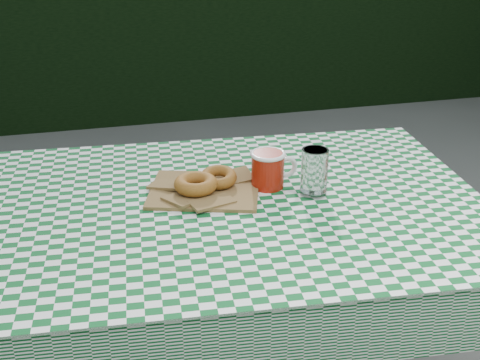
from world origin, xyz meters
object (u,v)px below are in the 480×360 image
paper_bag (204,190)px  drinking_glass (314,172)px  coffee_mug (268,170)px  table (223,333)px

paper_bag → drinking_glass: drinking_glass is taller
coffee_mug → table: bearing=-159.0°
table → paper_bag: bearing=115.0°
drinking_glass → table: bearing=178.7°
table → drinking_glass: 0.50m
table → paper_bag: 0.40m
table → coffee_mug: coffee_mug is taller
table → drinking_glass: drinking_glass is taller
paper_bag → drinking_glass: bearing=-16.3°
paper_bag → coffee_mug: coffee_mug is taller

